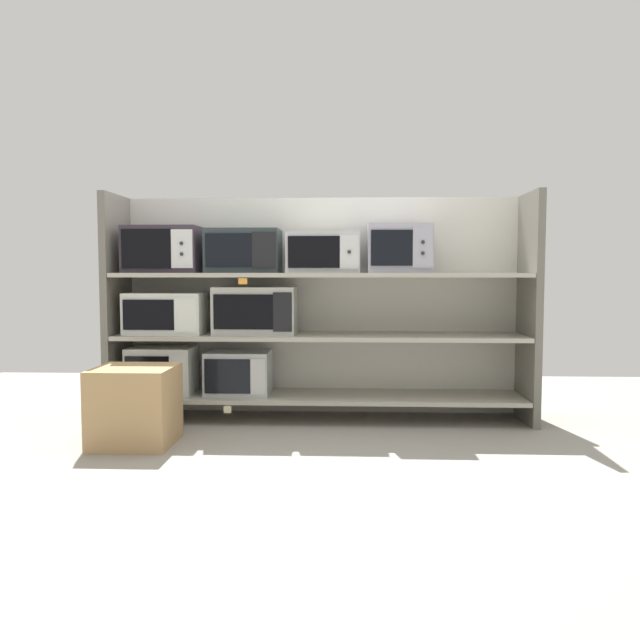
# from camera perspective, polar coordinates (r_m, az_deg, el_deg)

# --- Properties ---
(ground) EXTENTS (6.85, 6.00, 0.02)m
(ground) POSITION_cam_1_polar(r_m,az_deg,el_deg) (3.69, -0.74, -12.34)
(ground) COLOR gray
(back_panel) EXTENTS (3.05, 0.04, 1.59)m
(back_panel) POSITION_cam_1_polar(r_m,az_deg,el_deg) (4.82, 0.15, 1.27)
(back_panel) COLOR beige
(back_panel) RESTS_ON ground
(upright_left) EXTENTS (0.05, 0.51, 1.59)m
(upright_left) POSITION_cam_1_polar(r_m,az_deg,el_deg) (4.84, -17.48, 1.09)
(upright_left) COLOR #68645B
(upright_left) RESTS_ON ground
(upright_right) EXTENTS (0.05, 0.51, 1.59)m
(upright_right) POSITION_cam_1_polar(r_m,az_deg,el_deg) (4.71, 17.97, 1.00)
(upright_right) COLOR #68645B
(upright_right) RESTS_ON ground
(shelf_0) EXTENTS (2.85, 0.51, 0.03)m
(shelf_0) POSITION_cam_1_polar(r_m,az_deg,el_deg) (4.62, 0.00, -6.77)
(shelf_0) COLOR #ADA899
(shelf_0) RESTS_ON ground
(microwave_0) EXTENTS (0.46, 0.34, 0.33)m
(microwave_0) POSITION_cam_1_polar(r_m,az_deg,el_deg) (4.78, -13.77, -4.33)
(microwave_0) COLOR silver
(microwave_0) RESTS_ON shelf_0
(microwave_1) EXTENTS (0.45, 0.35, 0.31)m
(microwave_1) POSITION_cam_1_polar(r_m,az_deg,el_deg) (4.65, -7.20, -4.62)
(microwave_1) COLOR #B7BEBF
(microwave_1) RESTS_ON shelf_0
(price_tag_0) EXTENTS (0.07, 0.00, 0.04)m
(price_tag_0) POSITION_cam_1_polar(r_m,az_deg,el_deg) (4.56, -14.10, -7.57)
(price_tag_0) COLOR orange
(price_tag_1) EXTENTS (0.05, 0.00, 0.05)m
(price_tag_1) POSITION_cam_1_polar(r_m,az_deg,el_deg) (4.45, -8.17, -7.83)
(price_tag_1) COLOR beige
(shelf_1) EXTENTS (2.85, 0.51, 0.03)m
(shelf_1) POSITION_cam_1_polar(r_m,az_deg,el_deg) (4.56, 0.00, -1.44)
(shelf_1) COLOR #ADA899
(microwave_2) EXTENTS (0.54, 0.38, 0.29)m
(microwave_2) POSITION_cam_1_polar(r_m,az_deg,el_deg) (4.72, -13.36, 0.59)
(microwave_2) COLOR silver
(microwave_2) RESTS_ON shelf_1
(microwave_3) EXTENTS (0.57, 0.37, 0.33)m
(microwave_3) POSITION_cam_1_polar(r_m,az_deg,el_deg) (4.59, -5.70, 0.85)
(microwave_3) COLOR beige
(microwave_3) RESTS_ON shelf_1
(shelf_2) EXTENTS (2.85, 0.51, 0.03)m
(shelf_2) POSITION_cam_1_polar(r_m,az_deg,el_deg) (4.54, 0.00, 3.99)
(shelf_2) COLOR #ADA899
(microwave_4) EXTENTS (0.52, 0.39, 0.33)m
(microwave_4) POSITION_cam_1_polar(r_m,az_deg,el_deg) (4.72, -13.60, 6.04)
(microwave_4) COLOR #322A35
(microwave_4) RESTS_ON shelf_2
(microwave_5) EXTENTS (0.51, 0.36, 0.31)m
(microwave_5) POSITION_cam_1_polar(r_m,az_deg,el_deg) (4.59, -6.73, 6.05)
(microwave_5) COLOR #293335
(microwave_5) RESTS_ON shelf_2
(microwave_6) EXTENTS (0.50, 0.38, 0.28)m
(microwave_6) POSITION_cam_1_polar(r_m,az_deg,el_deg) (4.53, 0.32, 5.95)
(microwave_6) COLOR #B6B7BA
(microwave_6) RESTS_ON shelf_2
(microwave_7) EXTENTS (0.44, 0.40, 0.33)m
(microwave_7) POSITION_cam_1_polar(r_m,az_deg,el_deg) (4.54, 6.98, 6.25)
(microwave_7) COLOR #A4A0AF
(microwave_7) RESTS_ON shelf_2
(price_tag_2) EXTENTS (0.06, 0.00, 0.04)m
(price_tag_2) POSITION_cam_1_polar(r_m,az_deg,el_deg) (4.33, -6.83, 3.42)
(price_tag_2) COLOR orange
(shipping_carton) EXTENTS (0.47, 0.47, 0.47)m
(shipping_carton) POSITION_cam_1_polar(r_m,az_deg,el_deg) (4.10, -16.01, -7.28)
(shipping_carton) COLOR tan
(shipping_carton) RESTS_ON ground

